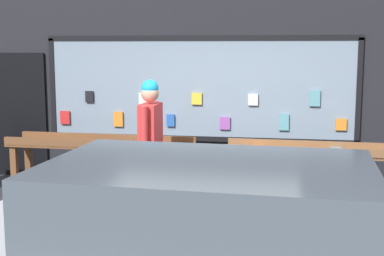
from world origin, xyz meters
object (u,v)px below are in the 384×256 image
at_px(display_table_left, 101,149).
at_px(small_dog, 178,202).
at_px(display_table_right, 325,157).
at_px(person_browsing, 151,135).

xyz_separation_m(display_table_left, small_dog, (1.30, -0.87, -0.48)).
height_order(display_table_left, display_table_right, display_table_left).
xyz_separation_m(display_table_right, small_dog, (-1.87, -0.87, -0.47)).
distance_m(display_table_left, person_browsing, 1.09).
relative_size(display_table_left, display_table_right, 1.00).
bearing_deg(small_dog, display_table_right, -30.93).
height_order(display_table_right, small_dog, display_table_right).
bearing_deg(display_table_right, display_table_left, -179.95).
bearing_deg(small_dog, display_table_left, 90.45).
xyz_separation_m(person_browsing, small_dog, (0.42, -0.31, -0.81)).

